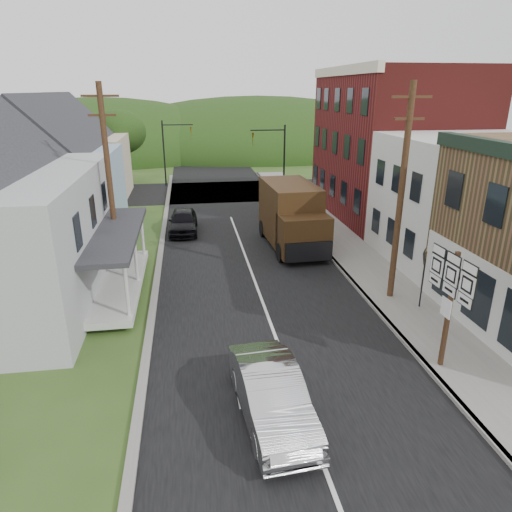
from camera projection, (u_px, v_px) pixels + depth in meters
name	position (u px, v px, depth m)	size (l,w,h in m)	color
ground	(281.00, 351.00, 16.04)	(120.00, 120.00, 0.00)	#2D4719
road	(245.00, 255.00, 25.33)	(9.00, 90.00, 0.02)	black
cross_road	(221.00, 191.00, 41.11)	(60.00, 9.00, 0.02)	black
sidewalk_right	(359.00, 261.00, 24.27)	(2.80, 55.00, 0.15)	slate
curb_right	(335.00, 262.00, 24.08)	(0.20, 55.00, 0.15)	slate
curb_left	(158.00, 272.00, 22.80)	(0.30, 55.00, 0.12)	slate
storefront_white	(468.00, 201.00, 23.47)	(8.00, 7.00, 6.50)	silver
storefront_red	(393.00, 145.00, 31.69)	(8.00, 12.00, 10.00)	maroon
house_blue	(59.00, 172.00, 29.02)	(7.14, 8.16, 7.28)	#9BBBD4
house_cream	(81.00, 154.00, 37.31)	(7.14, 8.16, 7.28)	beige
utility_pole_right	(401.00, 194.00, 18.47)	(1.60, 0.26, 9.00)	#472D19
utility_pole_left	(109.00, 182.00, 20.96)	(1.60, 0.26, 9.00)	#472D19
traffic_signal_right	(276.00, 153.00, 37.17)	(2.87, 0.20, 6.00)	black
traffic_signal_left	(171.00, 145.00, 42.47)	(2.87, 0.20, 6.00)	black
tree_left_d	(120.00, 132.00, 42.82)	(4.80, 4.80, 6.94)	#382616
forested_ridge	(206.00, 152.00, 67.11)	(90.00, 30.00, 16.00)	#1D3810
silver_sedan	(272.00, 395.00, 12.51)	(1.62, 4.64, 1.53)	#BBBBC0
dark_sedan	(183.00, 221.00, 29.08)	(1.75, 4.36, 1.48)	black
delivery_van	(292.00, 216.00, 26.02)	(2.95, 6.61, 3.63)	#331F0E
route_sign_cluster	(450.00, 294.00, 14.12)	(0.24, 2.25, 3.94)	#472D19
warning_sign	(424.00, 270.00, 18.43)	(0.24, 0.69, 2.59)	black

